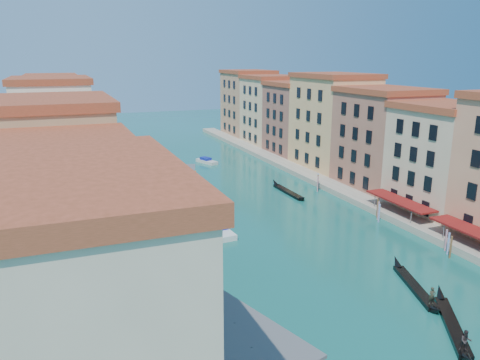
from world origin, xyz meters
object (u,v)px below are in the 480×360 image
at_px(gondola_fore, 415,285).
at_px(gondola_right, 453,325).
at_px(vaporetto_near, 222,332).
at_px(vaporetto_far, 182,184).

height_order(gondola_fore, gondola_right, gondola_right).
height_order(vaporetto_near, vaporetto_far, vaporetto_near).
bearing_deg(vaporetto_far, vaporetto_near, -84.34).
xyz_separation_m(vaporetto_far, gondola_fore, (13.76, -45.77, -1.04)).
xyz_separation_m(vaporetto_far, gondola_right, (11.54, -53.29, -0.96)).
xyz_separation_m(vaporetto_near, vaporetto_far, (9.06, 48.20, -0.07)).
xyz_separation_m(vaporetto_near, gondola_fore, (22.82, 2.43, -1.11)).
distance_m(vaporetto_near, vaporetto_far, 49.04).
bearing_deg(gondola_right, gondola_fore, 106.17).
distance_m(vaporetto_far, gondola_fore, 47.80).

